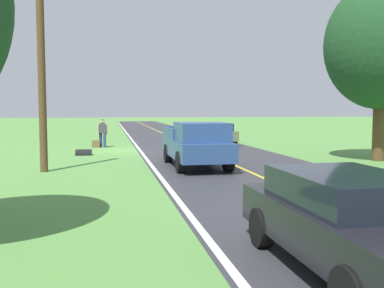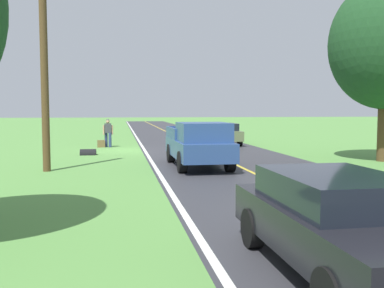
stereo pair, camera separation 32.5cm
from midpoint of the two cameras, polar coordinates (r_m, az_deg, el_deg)
ground_plane at (r=25.15m, az=-9.23°, el=-0.84°), size 200.00×200.00×0.00m
road_surface at (r=25.63m, az=0.49°, el=-0.68°), size 7.18×120.00×0.00m
lane_edge_line at (r=25.19m, az=-7.14°, el=-0.80°), size 0.16×117.60×0.00m
lane_centre_line at (r=25.63m, az=0.49°, el=-0.67°), size 0.14×117.60×0.00m
hitchhiker_walking at (r=27.45m, az=-11.84°, el=1.62°), size 0.62×0.51×1.75m
suitcase_carried at (r=27.39m, az=-12.68°, el=0.01°), size 0.48×0.24×0.44m
pickup_truck_passing at (r=17.59m, az=0.10°, el=0.09°), size 2.14×5.42×1.82m
tree_far_side_near at (r=21.66m, az=22.92°, el=11.70°), size 4.99×4.99×8.06m
sedan_near_oncoming at (r=29.10m, az=2.92°, el=1.43°), size 2.01×4.44×1.41m
sedan_ahead_same_lane at (r=6.69m, az=18.62°, el=-9.33°), size 1.96×4.41×1.41m
utility_pole_roadside at (r=17.32m, az=-19.43°, el=9.69°), size 0.28×0.28×7.93m
drainage_culvert at (r=23.05m, az=-14.24°, el=-1.41°), size 0.80×0.60×0.60m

